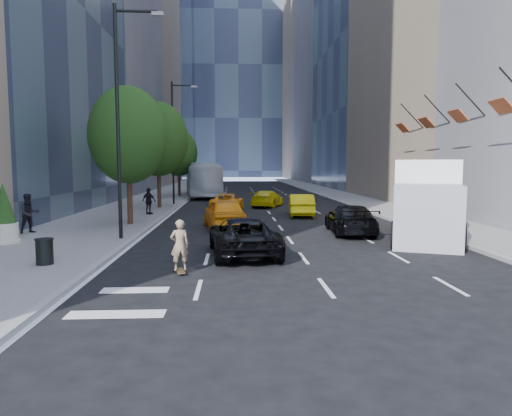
{
  "coord_description": "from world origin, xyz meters",
  "views": [
    {
      "loc": [
        -1.54,
        -16.17,
        3.37
      ],
      "look_at": [
        -0.6,
        2.52,
        1.6
      ],
      "focal_mm": 32.0,
      "sensor_mm": 36.0,
      "label": 1
    }
  ],
  "objects": [
    {
      "name": "tree_far",
      "position": [
        -7.2,
        32.0,
        4.62
      ],
      "size": [
        3.9,
        3.9,
        6.92
      ],
      "color": "black",
      "rests_on": "sidewalk_left"
    },
    {
      "name": "lamp_near",
      "position": [
        -6.32,
        4.0,
        5.81
      ],
      "size": [
        2.13,
        0.22,
        10.0
      ],
      "color": "black",
      "rests_on": "sidewalk_left"
    },
    {
      "name": "ground",
      "position": [
        0.0,
        0.0,
        0.0
      ],
      "size": [
        160.0,
        160.0,
        0.0
      ],
      "primitive_type": "plane",
      "color": "black",
      "rests_on": "ground"
    },
    {
      "name": "tower_right_far",
      "position": [
        22.0,
        98.0,
        25.0
      ],
      "size": [
        20.0,
        24.0,
        50.0
      ],
      "primitive_type": "cube",
      "color": "#82715A",
      "rests_on": "ground"
    },
    {
      "name": "skateboarder",
      "position": [
        -3.2,
        -2.17,
        0.8
      ],
      "size": [
        0.65,
        0.51,
        1.59
      ],
      "primitive_type": "imported",
      "rotation": [
        0.0,
        0.0,
        3.38
      ],
      "color": "#7D6A4E",
      "rests_on": "ground"
    },
    {
      "name": "trash_can",
      "position": [
        -7.67,
        -1.26,
        0.55
      ],
      "size": [
        0.54,
        0.54,
        0.81
      ],
      "primitive_type": "cylinder",
      "color": "black",
      "rests_on": "sidewalk_left"
    },
    {
      "name": "taxi_c",
      "position": [
        -2.0,
        17.09,
        0.65
      ],
      "size": [
        2.58,
        4.88,
        1.31
      ],
      "primitive_type": "imported",
      "rotation": [
        0.0,
        0.0,
        3.05
      ],
      "color": "orange",
      "rests_on": "ground"
    },
    {
      "name": "pedestrian_a",
      "position": [
        -11.2,
        5.78,
        1.09
      ],
      "size": [
        1.15,
        1.13,
        1.87
      ],
      "primitive_type": "imported",
      "rotation": [
        0.0,
        0.0,
        0.7
      ],
      "color": "black",
      "rests_on": "sidewalk_left"
    },
    {
      "name": "black_sedan_mercedes",
      "position": [
        4.2,
        5.79,
        0.71
      ],
      "size": [
        2.31,
        5.03,
        1.43
      ],
      "primitive_type": "imported",
      "rotation": [
        0.0,
        0.0,
        3.08
      ],
      "color": "black",
      "rests_on": "ground"
    },
    {
      "name": "taxi_a",
      "position": [
        -2.0,
        7.85,
        0.81
      ],
      "size": [
        2.58,
        4.98,
        1.62
      ],
      "primitive_type": "imported",
      "rotation": [
        0.0,
        0.0,
        3.29
      ],
      "color": "orange",
      "rests_on": "ground"
    },
    {
      "name": "taxi_b",
      "position": [
        2.96,
        13.79,
        0.73
      ],
      "size": [
        1.91,
        4.52,
        1.45
      ],
      "primitive_type": "imported",
      "rotation": [
        0.0,
        0.0,
        3.05
      ],
      "color": "yellow",
      "rests_on": "ground"
    },
    {
      "name": "tree_near",
      "position": [
        -7.2,
        9.0,
        4.97
      ],
      "size": [
        4.2,
        4.2,
        7.46
      ],
      "color": "black",
      "rests_on": "sidewalk_left"
    },
    {
      "name": "traffic_signal",
      "position": [
        -6.4,
        40.0,
        4.23
      ],
      "size": [
        2.48,
        0.53,
        5.2
      ],
      "color": "black",
      "rests_on": "sidewalk_left"
    },
    {
      "name": "tower_left_mid",
      "position": [
        -22.0,
        42.0,
        22.5
      ],
      "size": [
        20.0,
        24.0,
        45.0
      ],
      "primitive_type": "cube",
      "color": "#5B5C60",
      "rests_on": "ground"
    },
    {
      "name": "planter_shrub",
      "position": [
        -11.0,
        3.0,
        1.34
      ],
      "size": [
        1.04,
        1.04,
        2.5
      ],
      "color": "beige",
      "rests_on": "sidewalk_left"
    },
    {
      "name": "sidewalk_right",
      "position": [
        10.0,
        30.0,
        0.07
      ],
      "size": [
        4.0,
        120.0,
        0.15
      ],
      "primitive_type": "cube",
      "color": "slate",
      "rests_on": "ground"
    },
    {
      "name": "tower_distant",
      "position": [
        0.0,
        120.0,
        45.0
      ],
      "size": [
        40.0,
        20.0,
        90.0
      ],
      "primitive_type": "cube",
      "color": "#30364B",
      "rests_on": "ground"
    },
    {
      "name": "black_sedan_lincoln",
      "position": [
        -1.18,
        0.76,
        0.71
      ],
      "size": [
        2.84,
        5.3,
        1.42
      ],
      "primitive_type": "imported",
      "rotation": [
        0.0,
        0.0,
        3.24
      ],
      "color": "black",
      "rests_on": "ground"
    },
    {
      "name": "tower_right_mid",
      "position": [
        22.0,
        74.0,
        32.5
      ],
      "size": [
        20.0,
        24.0,
        65.0
      ],
      "primitive_type": "cube",
      "color": "#5B5C60",
      "rests_on": "ground"
    },
    {
      "name": "city_bus",
      "position": [
        -4.8,
        32.73,
        1.81
      ],
      "size": [
        4.7,
        13.28,
        3.62
      ],
      "primitive_type": "imported",
      "rotation": [
        0.0,
        0.0,
        0.13
      ],
      "color": "silver",
      "rests_on": "ground"
    },
    {
      "name": "sidewalk_left",
      "position": [
        -9.0,
        30.0,
        0.07
      ],
      "size": [
        6.0,
        120.0,
        0.15
      ],
      "primitive_type": "cube",
      "color": "slate",
      "rests_on": "ground"
    },
    {
      "name": "pedestrian_b",
      "position": [
        -7.06,
        13.89,
        1.02
      ],
      "size": [
        1.1,
        0.87,
        1.74
      ],
      "primitive_type": "imported",
      "rotation": [
        0.0,
        0.0,
        2.64
      ],
      "color": "black",
      "rests_on": "sidewalk_left"
    },
    {
      "name": "tower_left_end",
      "position": [
        -22.0,
        92.0,
        30.0
      ],
      "size": [
        20.0,
        28.0,
        60.0
      ],
      "primitive_type": "cube",
      "color": "#30364B",
      "rests_on": "ground"
    },
    {
      "name": "tree_mid",
      "position": [
        -7.2,
        19.0,
        5.32
      ],
      "size": [
        4.5,
        4.5,
        7.99
      ],
      "color": "black",
      "rests_on": "sidewalk_left"
    },
    {
      "name": "box_truck",
      "position": [
        7.33,
        4.32,
        1.83
      ],
      "size": [
        5.26,
        7.96,
        3.59
      ],
      "rotation": [
        0.0,
        0.0,
        -0.38
      ],
      "color": "white",
      "rests_on": "ground"
    },
    {
      "name": "facade_flags",
      "position": [
        10.64,
        10.0,
        6.18
      ],
      "size": [
        1.85,
        13.3,
        2.05
      ],
      "color": "black",
      "rests_on": "ground"
    },
    {
      "name": "lamp_far",
      "position": [
        -6.32,
        22.0,
        5.81
      ],
      "size": [
        2.13,
        0.22,
        10.0
      ],
      "color": "black",
      "rests_on": "sidewalk_left"
    },
    {
      "name": "taxi_d",
      "position": [
        1.2,
        20.5,
        0.67
      ],
      "size": [
        3.25,
        4.95,
        1.33
      ],
      "primitive_type": "imported",
      "rotation": [
        0.0,
        0.0,
        2.81
      ],
      "color": "#D0BE0A",
      "rests_on": "ground"
    }
  ]
}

